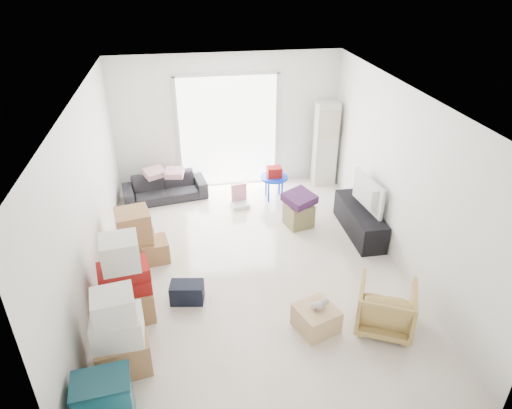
{
  "coord_description": "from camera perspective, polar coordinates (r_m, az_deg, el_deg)",
  "views": [
    {
      "loc": [
        -0.9,
        -5.74,
        4.3
      ],
      "look_at": [
        0.1,
        0.2,
        0.98
      ],
      "focal_mm": 32.0,
      "sensor_mm": 36.0,
      "label": 1
    }
  ],
  "objects": [
    {
      "name": "armchair",
      "position": [
        6.2,
        15.95,
        -11.98
      ],
      "size": [
        0.92,
        0.9,
        0.72
      ],
      "primitive_type": "imported",
      "rotation": [
        0.0,
        0.0,
        2.69
      ],
      "color": "tan",
      "rests_on": "room_shell"
    },
    {
      "name": "sliding_door",
      "position": [
        9.28,
        -3.51,
        9.6
      ],
      "size": [
        2.1,
        0.04,
        2.33
      ],
      "color": "white",
      "rests_on": "room_shell"
    },
    {
      "name": "loose_box",
      "position": [
        7.45,
        -12.54,
        -5.56
      ],
      "size": [
        0.49,
        0.49,
        0.35
      ],
      "primitive_type": "cube",
      "rotation": [
        0.0,
        0.0,
        0.17
      ],
      "color": "#A9734C",
      "rests_on": "room_shell"
    },
    {
      "name": "wood_crate",
      "position": [
        6.13,
        7.54,
        -13.93
      ],
      "size": [
        0.62,
        0.62,
        0.32
      ],
      "primitive_type": "cube",
      "rotation": [
        0.0,
        0.0,
        0.35
      ],
      "color": "tan",
      "rests_on": "room_shell"
    },
    {
      "name": "ac_tower",
      "position": [
        9.5,
        8.65,
        7.41
      ],
      "size": [
        0.45,
        0.3,
        1.75
      ],
      "primitive_type": "cube",
      "color": "beige",
      "rests_on": "room_shell"
    },
    {
      "name": "ottoman",
      "position": [
        8.17,
        5.35,
        -1.24
      ],
      "size": [
        0.53,
        0.53,
        0.43
      ],
      "primitive_type": "cube",
      "rotation": [
        0.0,
        0.0,
        0.24
      ],
      "color": "olive",
      "rests_on": "room_shell"
    },
    {
      "name": "toy_walker",
      "position": [
        8.81,
        -2.07,
        0.53
      ],
      "size": [
        0.36,
        0.33,
        0.43
      ],
      "rotation": [
        0.0,
        0.0,
        0.17
      ],
      "color": "silver",
      "rests_on": "room_shell"
    },
    {
      "name": "tv_console",
      "position": [
        8.11,
        12.82,
        -1.94
      ],
      "size": [
        0.44,
        1.47,
        0.49
      ],
      "primitive_type": "cube",
      "color": "black",
      "rests_on": "room_shell"
    },
    {
      "name": "television",
      "position": [
        7.96,
        13.06,
        -0.04
      ],
      "size": [
        0.66,
        1.02,
        0.13
      ],
      "primitive_type": "imported",
      "rotation": [
        0.0,
        0.0,
        1.68
      ],
      "color": "black",
      "rests_on": "tv_console"
    },
    {
      "name": "blanket",
      "position": [
        8.03,
        5.44,
        0.53
      ],
      "size": [
        0.64,
        0.64,
        0.14
      ],
      "primitive_type": "cube",
      "rotation": [
        0.0,
        0.0,
        0.47
      ],
      "color": "#4B2256",
      "rests_on": "ottoman"
    },
    {
      "name": "kids_table",
      "position": [
        8.95,
        2.29,
        3.58
      ],
      "size": [
        0.55,
        0.55,
        0.67
      ],
      "rotation": [
        0.0,
        0.0,
        0.38
      ],
      "color": "#0A31D2",
      "rests_on": "room_shell"
    },
    {
      "name": "pillow_right",
      "position": [
        8.98,
        -10.23,
        4.65
      ],
      "size": [
        0.35,
        0.3,
        0.11
      ],
      "primitive_type": "cube",
      "rotation": [
        0.0,
        0.0,
        -0.17
      ],
      "color": "#C7919B",
      "rests_on": "sofa"
    },
    {
      "name": "box_stack_a",
      "position": [
        5.6,
        -16.71,
        -15.5
      ],
      "size": [
        0.68,
        0.6,
        1.1
      ],
      "rotation": [
        0.0,
        0.0,
        0.19
      ],
      "color": "#A9734C",
      "rests_on": "room_shell"
    },
    {
      "name": "pillow_left",
      "position": [
        9.06,
        -12.68,
        4.65
      ],
      "size": [
        0.48,
        0.45,
        0.12
      ],
      "primitive_type": "cube",
      "rotation": [
        0.0,
        0.0,
        0.48
      ],
      "color": "#C7919B",
      "rests_on": "sofa"
    },
    {
      "name": "box_stack_b",
      "position": [
        6.26,
        -16.01,
        -9.47
      ],
      "size": [
        0.72,
        0.72,
        1.23
      ],
      "rotation": [
        0.0,
        0.0,
        0.15
      ],
      "color": "#A9734C",
      "rests_on": "room_shell"
    },
    {
      "name": "plush_bunny",
      "position": [
        6.0,
        7.92,
        -12.3
      ],
      "size": [
        0.25,
        0.15,
        0.13
      ],
      "rotation": [
        0.0,
        0.0,
        0.38
      ],
      "color": "#B2ADA8",
      "rests_on": "wood_crate"
    },
    {
      "name": "room_shell",
      "position": [
        6.52,
        -0.57,
        1.95
      ],
      "size": [
        4.98,
        6.48,
        3.18
      ],
      "color": "white",
      "rests_on": "ground"
    },
    {
      "name": "sofa",
      "position": [
        9.16,
        -11.36,
        2.5
      ],
      "size": [
        1.67,
        0.72,
        0.63
      ],
      "primitive_type": "imported",
      "rotation": [
        0.0,
        0.0,
        0.16
      ],
      "color": "#26252A",
      "rests_on": "room_shell"
    },
    {
      "name": "duffel_bag",
      "position": [
        6.56,
        -8.61,
        -10.8
      ],
      "size": [
        0.5,
        0.35,
        0.29
      ],
      "primitive_type": "cube",
      "rotation": [
        0.0,
        0.0,
        -0.16
      ],
      "color": "black",
      "rests_on": "room_shell"
    },
    {
      "name": "storage_bins",
      "position": [
        5.25,
        -18.37,
        -22.42
      ],
      "size": [
        0.61,
        0.46,
        0.65
      ],
      "rotation": [
        0.0,
        0.0,
        0.11
      ],
      "color": "#104A57",
      "rests_on": "room_shell"
    },
    {
      "name": "box_stack_c",
      "position": [
        7.39,
        -14.87,
        -3.87
      ],
      "size": [
        0.6,
        0.59,
        0.87
      ],
      "rotation": [
        0.0,
        0.0,
        0.0
      ],
      "color": "#A9734C",
      "rests_on": "room_shell"
    }
  ]
}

